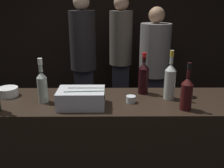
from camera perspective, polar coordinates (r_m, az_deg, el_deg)
The scene contains 13 objects.
wall_back_chalkboard at distance 4.21m, azimuth -0.25°, elevation 13.96°, with size 6.40×0.06×2.80m.
bar_counter at distance 2.14m, azimuth 0.01°, elevation -16.39°, with size 2.17×0.56×1.01m.
ice_bin_with_bottles at distance 1.78m, azimuth -6.84°, elevation -3.01°, with size 0.33×0.22×0.13m.
bowl_white at distance 2.13m, azimuth -22.67°, elevation -1.60°, with size 0.16×0.16×0.07m.
wine_glass at distance 2.02m, azimuth 16.97°, elevation -0.22°, with size 0.09×0.09×0.13m.
candle_votive at distance 1.85m, azimuth 4.35°, elevation -3.47°, with size 0.07×0.07×0.05m.
red_wine_bottle_tall at distance 2.01m, azimuth 7.20°, elevation 1.63°, with size 0.08×0.08×0.33m.
rose_wine_bottle at distance 1.93m, azimuth 13.10°, elevation 0.84°, with size 0.08×0.08×0.38m.
red_wine_bottle_black_foil at distance 1.77m, azimuth 16.70°, elevation -1.80°, with size 0.08×0.08×0.33m.
white_wine_bottle at distance 1.89m, azimuth -15.66°, elevation -0.24°, with size 0.07×0.07×0.33m.
person_in_hoodie at distance 3.46m, azimuth 9.60°, elevation 4.60°, with size 0.41×0.41×1.66m.
person_blond_tee at distance 3.69m, azimuth 2.02°, elevation 7.38°, with size 0.33×0.33×1.81m.
person_grey_polo at distance 3.40m, azimuth -6.59°, elevation 6.41°, with size 0.34×0.34×1.83m.
Camera 1 is at (-0.01, -1.47, 1.73)m, focal length 40.00 mm.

